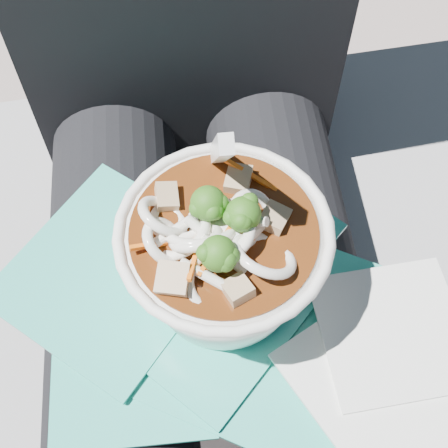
{
  "coord_description": "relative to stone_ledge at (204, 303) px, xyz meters",
  "views": [
    {
      "loc": [
        -0.01,
        -0.24,
        1.13
      ],
      "look_at": [
        0.02,
        -0.0,
        0.73
      ],
      "focal_mm": 50.0,
      "sensor_mm": 36.0,
      "label": 1
    }
  ],
  "objects": [
    {
      "name": "udon_bowl",
      "position": [
        0.01,
        -0.15,
        0.45
      ],
      "size": [
        0.21,
        0.21,
        0.21
      ],
      "color": "white",
      "rests_on": "plastic_bag"
    },
    {
      "name": "lap",
      "position": [
        0.0,
        -0.15,
        0.31
      ],
      "size": [
        0.32,
        0.48,
        0.14
      ],
      "color": "black",
      "rests_on": "stone_ledge"
    },
    {
      "name": "napkins",
      "position": [
        0.14,
        -0.24,
        0.4
      ],
      "size": [
        0.19,
        0.2,
        0.01
      ],
      "color": "white",
      "rests_on": "plastic_bag"
    },
    {
      "name": "stone_ledge",
      "position": [
        0.0,
        0.0,
        0.0
      ],
      "size": [
        1.04,
        0.58,
        0.47
      ],
      "primitive_type": "cube",
      "rotation": [
        0.0,
        0.0,
        0.08
      ],
      "color": "gray",
      "rests_on": "ground"
    },
    {
      "name": "ground",
      "position": [
        0.0,
        -0.15,
        -0.24
      ],
      "size": [
        20.0,
        20.0,
        0.0
      ],
      "primitive_type": "plane",
      "color": "slate",
      "rests_on": "ground"
    },
    {
      "name": "plastic_bag",
      "position": [
        -0.01,
        -0.16,
        0.39
      ],
      "size": [
        0.39,
        0.32,
        0.01
      ],
      "color": "teal",
      "rests_on": "lap"
    },
    {
      "name": "person_body",
      "position": [
        -0.0,
        -0.06,
        0.33
      ],
      "size": [
        0.34,
        0.94,
        1.01
      ],
      "color": "black",
      "rests_on": "ground"
    }
  ]
}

